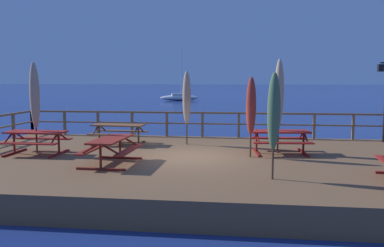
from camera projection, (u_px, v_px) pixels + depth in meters
ground_plane at (189, 178)px, 12.60m from camera, size 600.00×600.00×0.00m
wooden_deck at (189, 167)px, 12.56m from camera, size 16.00×9.23×0.69m
railing_waterside_far at (202, 120)px, 16.84m from camera, size 15.80×0.10×1.09m
picnic_table_mid_left at (36, 137)px, 12.93m from camera, size 1.94×1.40×0.78m
picnic_table_mid_right at (119, 130)px, 14.93m from camera, size 2.06×1.54×0.78m
picnic_table_mid_centre at (280, 137)px, 13.05m from camera, size 2.05×1.57×0.78m
picnic_table_front_right at (111, 145)px, 11.35m from camera, size 1.45×2.01×0.78m
patio_umbrella_tall_mid_right at (35, 96)px, 12.81m from camera, size 0.32×0.32×3.06m
patio_umbrella_short_back at (274, 112)px, 9.49m from camera, size 0.32×0.32×2.65m
patio_umbrella_tall_back_right at (187, 98)px, 14.74m from camera, size 0.32×0.32×2.81m
patio_umbrella_short_mid at (279, 94)px, 12.95m from camera, size 0.32×0.32×3.16m
patio_umbrella_tall_front at (251, 106)px, 12.29m from camera, size 0.32×0.32×2.57m
lamp_post_hooked at (384, 89)px, 15.15m from camera, size 0.53×0.54×3.20m
sailboat_distant at (179, 97)px, 60.60m from camera, size 6.23×3.41×7.72m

